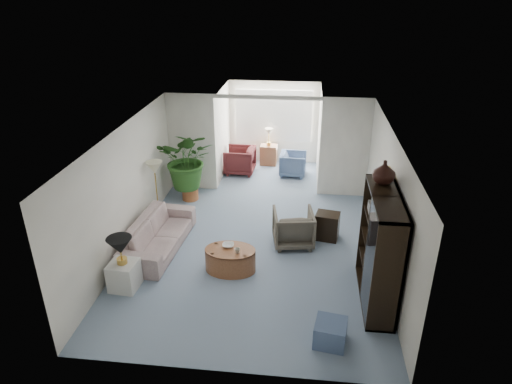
# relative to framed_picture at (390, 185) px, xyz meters

# --- Properties ---
(floor) EXTENTS (6.00, 6.00, 0.00)m
(floor) POSITION_rel_framed_picture_xyz_m (-2.46, 0.10, -1.70)
(floor) COLOR #7F8FA8
(floor) RESTS_ON ground
(sunroom_floor) EXTENTS (2.60, 2.60, 0.00)m
(sunroom_floor) POSITION_rel_framed_picture_xyz_m (-2.46, 4.20, -1.70)
(sunroom_floor) COLOR #7F8FA8
(sunroom_floor) RESTS_ON ground
(back_pier_left) EXTENTS (1.20, 0.12, 2.50)m
(back_pier_left) POSITION_rel_framed_picture_xyz_m (-4.36, 3.10, -0.45)
(back_pier_left) COLOR white
(back_pier_left) RESTS_ON ground
(back_pier_right) EXTENTS (1.20, 0.12, 2.50)m
(back_pier_right) POSITION_rel_framed_picture_xyz_m (-0.56, 3.10, -0.45)
(back_pier_right) COLOR white
(back_pier_right) RESTS_ON ground
(back_header) EXTENTS (2.60, 0.12, 0.10)m
(back_header) POSITION_rel_framed_picture_xyz_m (-2.46, 3.10, 0.75)
(back_header) COLOR white
(back_header) RESTS_ON back_pier_left
(window_pane) EXTENTS (2.20, 0.02, 1.50)m
(window_pane) POSITION_rel_framed_picture_xyz_m (-2.46, 5.28, -0.30)
(window_pane) COLOR white
(window_blinds) EXTENTS (2.20, 0.02, 1.50)m
(window_blinds) POSITION_rel_framed_picture_xyz_m (-2.46, 5.25, -0.30)
(window_blinds) COLOR white
(framed_picture) EXTENTS (0.04, 0.50, 0.40)m
(framed_picture) POSITION_rel_framed_picture_xyz_m (0.00, 0.00, 0.00)
(framed_picture) COLOR #BCB097
(sofa) EXTENTS (1.03, 2.28, 0.65)m
(sofa) POSITION_rel_framed_picture_xyz_m (-4.38, 0.14, -1.38)
(sofa) COLOR #BDB3A0
(sofa) RESTS_ON ground
(end_table) EXTENTS (0.50, 0.50, 0.52)m
(end_table) POSITION_rel_framed_picture_xyz_m (-4.58, -1.21, -1.44)
(end_table) COLOR silver
(end_table) RESTS_ON ground
(table_lamp) EXTENTS (0.44, 0.44, 0.30)m
(table_lamp) POSITION_rel_framed_picture_xyz_m (-4.58, -1.21, -0.83)
(table_lamp) COLOR black
(table_lamp) RESTS_ON end_table
(floor_lamp) EXTENTS (0.36, 0.36, 0.28)m
(floor_lamp) POSITION_rel_framed_picture_xyz_m (-4.77, 1.37, -0.45)
(floor_lamp) COLOR beige
(floor_lamp) RESTS_ON ground
(coffee_table) EXTENTS (1.03, 1.03, 0.45)m
(coffee_table) POSITION_rel_framed_picture_xyz_m (-2.81, -0.46, -1.47)
(coffee_table) COLOR #995C37
(coffee_table) RESTS_ON ground
(coffee_bowl) EXTENTS (0.24, 0.24, 0.05)m
(coffee_bowl) POSITION_rel_framed_picture_xyz_m (-2.86, -0.36, -1.22)
(coffee_bowl) COLOR silver
(coffee_bowl) RESTS_ON coffee_table
(coffee_cup) EXTENTS (0.11, 0.11, 0.09)m
(coffee_cup) POSITION_rel_framed_picture_xyz_m (-2.66, -0.56, -1.20)
(coffee_cup) COLOR #B6B19F
(coffee_cup) RESTS_ON coffee_table
(wingback_chair) EXTENTS (0.92, 0.93, 0.75)m
(wingback_chair) POSITION_rel_framed_picture_xyz_m (-1.68, 0.62, -1.33)
(wingback_chair) COLOR #5F594B
(wingback_chair) RESTS_ON ground
(side_table_dark) EXTENTS (0.55, 0.47, 0.58)m
(side_table_dark) POSITION_rel_framed_picture_xyz_m (-0.98, 0.92, -1.41)
(side_table_dark) COLOR black
(side_table_dark) RESTS_ON ground
(entertainment_cabinet) EXTENTS (0.47, 1.74, 1.94)m
(entertainment_cabinet) POSITION_rel_framed_picture_xyz_m (-0.23, -1.00, -0.73)
(entertainment_cabinet) COLOR black
(entertainment_cabinet) RESTS_ON ground
(cabinet_urn) EXTENTS (0.37, 0.37, 0.39)m
(cabinet_urn) POSITION_rel_framed_picture_xyz_m (-0.23, -0.50, 0.43)
(cabinet_urn) COLOR black
(cabinet_urn) RESTS_ON entertainment_cabinet
(ottoman) EXTENTS (0.53, 0.53, 0.37)m
(ottoman) POSITION_rel_framed_picture_xyz_m (-1.02, -2.16, -1.52)
(ottoman) COLOR slate
(ottoman) RESTS_ON ground
(plant_pot) EXTENTS (0.40, 0.40, 0.32)m
(plant_pot) POSITION_rel_framed_picture_xyz_m (-4.30, 2.44, -1.54)
(plant_pot) COLOR #A3592F
(plant_pot) RESTS_ON ground
(house_plant) EXTENTS (1.34, 1.16, 1.48)m
(house_plant) POSITION_rel_framed_picture_xyz_m (-4.30, 2.44, -0.64)
(house_plant) COLOR #2A5A1F
(house_plant) RESTS_ON plant_pot
(sunroom_chair_blue) EXTENTS (0.75, 0.73, 0.65)m
(sunroom_chair_blue) POSITION_rel_framed_picture_xyz_m (-1.82, 4.27, -1.37)
(sunroom_chair_blue) COLOR slate
(sunroom_chair_blue) RESTS_ON ground
(sunroom_chair_maroon) EXTENTS (0.85, 0.83, 0.75)m
(sunroom_chair_maroon) POSITION_rel_framed_picture_xyz_m (-3.32, 4.27, -1.33)
(sunroom_chair_maroon) COLOR #521F1C
(sunroom_chair_maroon) RESTS_ON ground
(sunroom_table) EXTENTS (0.50, 0.39, 0.59)m
(sunroom_table) POSITION_rel_framed_picture_xyz_m (-2.57, 5.02, -1.41)
(sunroom_table) COLOR #995C37
(sunroom_table) RESTS_ON ground
(shelf_clutter) EXTENTS (0.30, 1.21, 1.06)m
(shelf_clutter) POSITION_rel_framed_picture_xyz_m (-0.28, -1.08, -0.72)
(shelf_clutter) COLOR #3B3937
(shelf_clutter) RESTS_ON entertainment_cabinet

